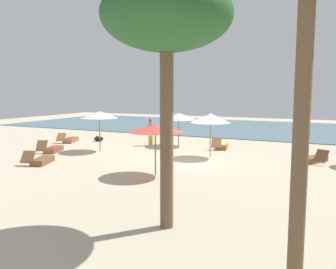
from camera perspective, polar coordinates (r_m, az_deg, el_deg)
name	(u,v)px	position (r m, az deg, el deg)	size (l,w,h in m)	color
ground_plane	(184,162)	(17.61, 2.59, -4.38)	(60.00, 60.00, 0.00)	beige
ocean_water	(257,128)	(33.76, 13.96, 0.96)	(48.00, 16.00, 0.06)	slate
umbrella_0	(211,118)	(18.68, 6.80, 2.62)	(2.05, 2.05, 2.30)	olive
umbrella_1	(155,128)	(14.60, -2.04, 1.00)	(2.30, 2.30, 2.11)	olive
umbrella_2	(179,116)	(22.47, 1.72, 2.92)	(2.20, 2.20, 2.08)	brown
umbrella_3	(99,115)	(20.87, -10.90, 3.11)	(2.13, 2.13, 2.30)	olive
lounger_1	(222,146)	(21.75, 8.54, -1.79)	(0.92, 1.77, 0.69)	olive
lounger_2	(70,140)	(25.05, -15.37, -0.80)	(1.15, 1.80, 0.67)	olive
lounger_3	(53,149)	(21.34, -17.92, -2.22)	(1.13, 1.76, 0.73)	brown
lounger_4	(315,159)	(18.84, 22.37, -3.63)	(1.31, 1.74, 0.72)	brown
lounger_5	(41,160)	(18.14, -19.57, -3.90)	(1.16, 1.79, 0.68)	brown
person_1	(150,132)	(22.77, -2.81, 0.43)	(0.45, 0.45, 1.71)	yellow
palm_3	(167,19)	(9.00, -0.22, 18.01)	(3.20, 3.20, 6.16)	brown
dog	(98,139)	(25.12, -11.03, -0.65)	(0.71, 0.60, 0.34)	black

